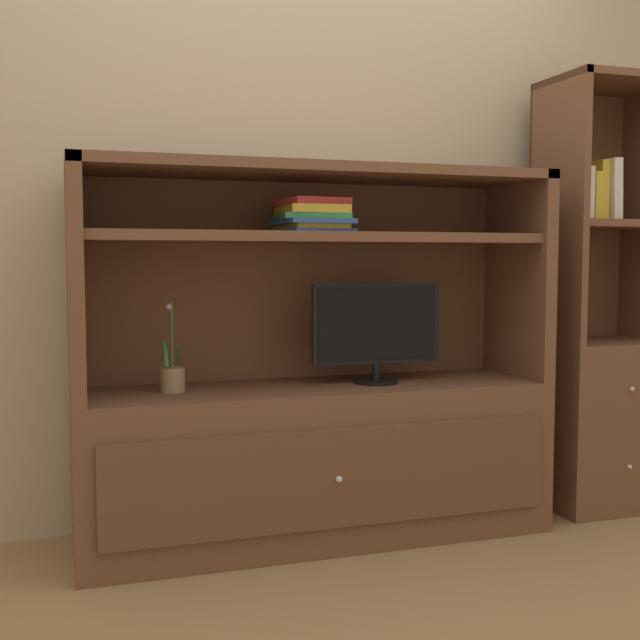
# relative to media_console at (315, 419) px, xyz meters

# --- Properties ---
(ground_plane) EXTENTS (8.00, 8.00, 0.00)m
(ground_plane) POSITION_rel_media_console_xyz_m (0.00, -0.41, -0.45)
(ground_plane) COLOR #99754C
(painted_rear_wall) EXTENTS (6.00, 0.10, 2.80)m
(painted_rear_wall) POSITION_rel_media_console_xyz_m (0.00, 0.34, 0.95)
(painted_rear_wall) COLOR tan
(painted_rear_wall) RESTS_ON ground_plane
(media_console) EXTENTS (1.77, 0.52, 1.39)m
(media_console) POSITION_rel_media_console_xyz_m (0.00, 0.00, 0.00)
(media_console) COLOR brown
(media_console) RESTS_ON ground_plane
(tv_monitor) EXTENTS (0.51, 0.17, 0.38)m
(tv_monitor) POSITION_rel_media_console_xyz_m (0.24, -0.03, 0.34)
(tv_monitor) COLOR black
(tv_monitor) RESTS_ON media_console
(potted_plant) EXTENTS (0.09, 0.10, 0.33)m
(potted_plant) POSITION_rel_media_console_xyz_m (-0.53, 0.01, 0.18)
(potted_plant) COLOR #8C7251
(potted_plant) RESTS_ON media_console
(magazine_stack) EXTENTS (0.27, 0.36, 0.12)m
(magazine_stack) POSITION_rel_media_console_xyz_m (-0.02, -0.01, 0.76)
(magazine_stack) COLOR #2D519E
(magazine_stack) RESTS_ON media_console
(bookshelf_tall) EXTENTS (0.50, 0.40, 1.80)m
(bookshelf_tall) POSITION_rel_media_console_xyz_m (1.28, 0.00, 0.14)
(bookshelf_tall) COLOR brown
(bookshelf_tall) RESTS_ON ground_plane
(upright_book_row) EXTENTS (0.20, 0.18, 0.25)m
(upright_book_row) POSITION_rel_media_console_xyz_m (1.20, -0.01, 0.88)
(upright_book_row) COLOR red
(upright_book_row) RESTS_ON bookshelf_tall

